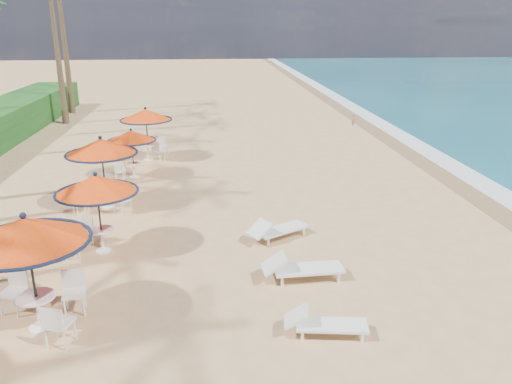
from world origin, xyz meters
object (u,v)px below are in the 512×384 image
Objects in this scene: lounger_near at (323,323)px; lounger_far at (276,229)px; station_1 at (94,192)px; station_2 at (101,156)px; lounger_mid at (300,267)px; station_0 at (29,245)px; station_3 at (130,140)px; station_4 at (148,121)px.

lounger_near is 4.96m from lounger_far.
station_1 is at bearing 148.49° from lounger_near.
station_2 reaches higher than lounger_far.
station_0 is at bearing -168.18° from lounger_mid.
lounger_near is 2.40m from lounger_mid.
station_2 is (-0.52, 3.73, 0.07)m from station_1.
lounger_mid is 2.57m from lounger_far.
station_0 is 1.12× the size of station_1.
station_2 reaches higher than station_3.
station_0 is 3.74m from station_1.
station_0 is at bearing -179.95° from lounger_near.
station_1 is at bearing 155.61° from lounger_mid.
lounger_far is (5.24, -6.82, -1.28)m from station_3.
station_2 is 1.23× the size of lounger_mid.
station_4 is 1.21× the size of lounger_mid.
station_1 is 1.13× the size of station_3.
lounger_mid is at bearing 99.56° from lounger_near.
station_1 reaches higher than lounger_near.
station_3 is 2.99m from station_4.
station_1 is at bearing 82.25° from station_0.
station_3 is 10.95m from lounger_mid.
station_1 is 0.94× the size of station_4.
station_1 reaches higher than lounger_mid.
lounger_near is 0.90× the size of lounger_far.
station_2 is 6.50m from station_4.
station_3 is at bearing 117.65° from lounger_mid.
station_1 is 1.14× the size of lounger_mid.
station_4 is 1.41× the size of lounger_near.
station_4 reaches higher than station_1.
lounger_far is (4.81, -9.78, -1.53)m from station_4.
station_4 is 13.42m from lounger_mid.
station_3 is at bearing 123.44° from lounger_near.
station_3 is 0.83× the size of station_4.
station_4 is (0.35, 10.18, 0.03)m from station_1.
station_0 is 1.06× the size of station_4.
lounger_mid is (-0.06, 2.40, 0.06)m from lounger_near.
station_2 is 1.23× the size of station_3.
lounger_far is at bearing -52.48° from station_3.
station_0 reaches higher than lounger_far.
lounger_near is at bearing -54.00° from station_2.
station_1 reaches higher than lounger_far.
station_2 is 6.77m from lounger_far.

